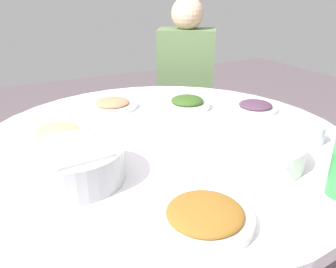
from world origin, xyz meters
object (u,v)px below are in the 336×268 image
at_px(dish_greens, 187,103).
at_px(dish_shrimp, 112,104).
at_px(dish_stirfry, 205,216).
at_px(stool_for_diner_left, 184,151).
at_px(tea_cup_near, 313,134).
at_px(soup_bowl, 259,153).
at_px(rice_bowl, 76,164).
at_px(dish_eggplant, 255,107).
at_px(dish_noodles, 57,132).
at_px(diner_left, 186,73).
at_px(round_dining_table, 165,164).

bearing_deg(dish_greens, dish_shrimp, 64.36).
distance_m(dish_stirfry, stool_for_diner_left, 1.56).
xyz_separation_m(dish_greens, tea_cup_near, (-0.52, -0.20, 0.01)).
bearing_deg(soup_bowl, rice_bowl, 73.86).
height_order(rice_bowl, dish_eggplant, rice_bowl).
height_order(rice_bowl, stool_for_diner_left, rice_bowl).
bearing_deg(tea_cup_near, dish_noodles, 59.96).
bearing_deg(dish_stirfry, diner_left, -27.64).
relative_size(stool_for_diner_left, diner_left, 0.60).
xyz_separation_m(dish_noodles, dish_eggplant, (-0.10, -0.83, 0.00)).
xyz_separation_m(dish_eggplant, stool_for_diner_left, (0.73, -0.06, -0.56)).
bearing_deg(rice_bowl, soup_bowl, -106.14).
bearing_deg(soup_bowl, stool_for_diner_left, -18.42).
distance_m(round_dining_table, dish_stirfry, 0.51).
height_order(rice_bowl, diner_left, diner_left).
bearing_deg(stool_for_diner_left, dish_noodles, 125.39).
bearing_deg(dish_shrimp, stool_for_diner_left, -55.63).
bearing_deg(soup_bowl, dish_shrimp, 19.16).
bearing_deg(soup_bowl, diner_left, -18.42).
relative_size(dish_eggplant, dish_stirfry, 0.85).
height_order(dish_eggplant, dish_shrimp, dish_shrimp).
bearing_deg(dish_stirfry, dish_shrimp, -4.10).
distance_m(rice_bowl, dish_eggplant, 0.86).
relative_size(dish_greens, diner_left, 0.27).
bearing_deg(dish_stirfry, rice_bowl, 33.75).
distance_m(rice_bowl, diner_left, 1.32).
bearing_deg(dish_shrimp, dish_greens, -115.64).
height_order(dish_noodles, dish_greens, dish_greens).
bearing_deg(soup_bowl, dish_stirfry, 119.86).
xyz_separation_m(dish_noodles, dish_greens, (0.07, -0.58, 0.00)).
height_order(rice_bowl, dish_noodles, rice_bowl).
height_order(soup_bowl, tea_cup_near, soup_bowl).
distance_m(round_dining_table, dish_eggplant, 0.50).
bearing_deg(diner_left, dish_stirfry, 152.36).
relative_size(soup_bowl, stool_for_diner_left, 0.64).
height_order(round_dining_table, soup_bowl, soup_bowl).
height_order(dish_eggplant, stool_for_diner_left, dish_eggplant).
height_order(dish_noodles, dish_shrimp, dish_shrimp).
distance_m(rice_bowl, dish_noodles, 0.33).
height_order(dish_noodles, stool_for_diner_left, dish_noodles).
relative_size(dish_eggplant, stool_for_diner_left, 0.42).
height_order(dish_stirfry, tea_cup_near, tea_cup_near).
relative_size(round_dining_table, rice_bowl, 4.96).
relative_size(dish_stirfry, stool_for_diner_left, 0.50).
height_order(dish_noodles, dish_eggplant, dish_eggplant).
bearing_deg(rice_bowl, dish_stirfry, -146.25).
bearing_deg(dish_stirfry, stool_for_diner_left, -27.64).
distance_m(soup_bowl, dish_noodles, 0.71).
xyz_separation_m(dish_eggplant, tea_cup_near, (-0.35, 0.04, 0.02)).
relative_size(round_dining_table, tea_cup_near, 17.87).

